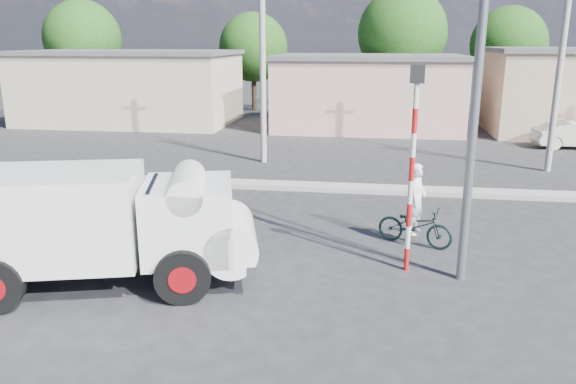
# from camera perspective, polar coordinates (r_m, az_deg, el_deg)

# --- Properties ---
(ground_plane) EXTENTS (120.00, 120.00, 0.00)m
(ground_plane) POSITION_cam_1_polar(r_m,az_deg,el_deg) (11.43, -4.19, -9.85)
(ground_plane) COLOR #272729
(ground_plane) RESTS_ON ground
(median) EXTENTS (40.00, 0.80, 0.16)m
(median) POSITION_cam_1_polar(r_m,az_deg,el_deg) (18.85, 1.16, 0.60)
(median) COLOR #99968E
(median) RESTS_ON ground
(truck) EXTENTS (6.12, 3.53, 2.39)m
(truck) POSITION_cam_1_polar(r_m,az_deg,el_deg) (11.71, -17.82, -2.99)
(truck) COLOR black
(truck) RESTS_ON ground
(bicycle) EXTENTS (1.96, 1.30, 0.97)m
(bicycle) POSITION_cam_1_polar(r_m,az_deg,el_deg) (13.93, 12.77, -3.36)
(bicycle) COLOR black
(bicycle) RESTS_ON ground
(cyclist) EXTENTS (0.62, 0.74, 1.72)m
(cyclist) POSITION_cam_1_polar(r_m,az_deg,el_deg) (13.82, 12.86, -1.89)
(cyclist) COLOR white
(cyclist) RESTS_ON ground
(car_cream) EXTENTS (3.78, 1.67, 1.21)m
(car_cream) POSITION_cam_1_polar(r_m,az_deg,el_deg) (29.08, 27.14, 5.17)
(car_cream) COLOR silver
(car_cream) RESTS_ON ground
(traffic_pole) EXTENTS (0.28, 0.18, 4.36)m
(traffic_pole) POSITION_cam_1_polar(r_m,az_deg,el_deg) (11.83, 12.56, 3.93)
(traffic_pole) COLOR red
(traffic_pole) RESTS_ON ground
(streetlight) EXTENTS (2.34, 0.22, 9.00)m
(streetlight) POSITION_cam_1_polar(r_m,az_deg,el_deg) (11.42, 18.23, 15.12)
(streetlight) COLOR slate
(streetlight) RESTS_ON ground
(building_row) EXTENTS (37.80, 7.30, 4.44)m
(building_row) POSITION_cam_1_polar(r_m,az_deg,el_deg) (32.22, 6.48, 10.31)
(building_row) COLOR beige
(building_row) RESTS_ON ground
(tree_row) EXTENTS (51.24, 7.43, 8.42)m
(tree_row) POSITION_cam_1_polar(r_m,az_deg,el_deg) (38.95, 16.72, 14.78)
(tree_row) COLOR #38281E
(tree_row) RESTS_ON ground
(utility_poles) EXTENTS (35.40, 0.24, 8.00)m
(utility_poles) POSITION_cam_1_polar(r_m,az_deg,el_deg) (22.11, 11.23, 12.95)
(utility_poles) COLOR #99968E
(utility_poles) RESTS_ON ground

